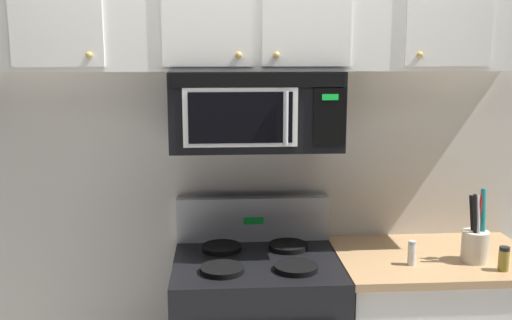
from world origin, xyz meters
TOP-DOWN VIEW (x-y plane):
  - back_wall at (0.00, 0.79)m, footprint 5.20×0.10m
  - over_range_microwave at (-0.00, 0.54)m, footprint 0.76×0.43m
  - upper_cabinets at (-0.00, 0.57)m, footprint 2.50×0.36m
  - utensil_crock_cream at (0.98, 0.33)m, footprint 0.12×0.12m
  - salt_shaker at (0.68, 0.31)m, footprint 0.04×0.04m
  - spice_jar at (1.06, 0.22)m, footprint 0.05×0.05m

SIDE VIEW (x-z plane):
  - spice_jar at x=1.06m, z-range 0.90..1.01m
  - salt_shaker at x=0.68m, z-range 0.90..1.01m
  - utensil_crock_cream at x=0.98m, z-range 0.82..1.16m
  - back_wall at x=0.00m, z-range 0.00..2.70m
  - over_range_microwave at x=0.00m, z-range 1.40..1.75m
  - upper_cabinets at x=0.00m, z-range 1.75..2.30m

